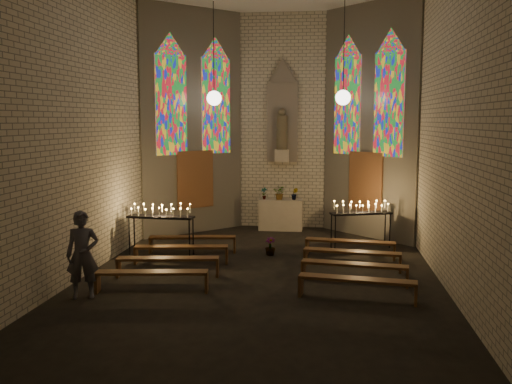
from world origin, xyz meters
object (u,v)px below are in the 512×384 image
aisle_flower_pot (270,246)px  visitor (83,255)px  altar (281,215)px  votive_stand_right (361,210)px  votive_stand_left (161,213)px

aisle_flower_pot → visitor: (-3.36, -4.08, 0.65)m
altar → aisle_flower_pot: bearing=-89.8°
aisle_flower_pot → visitor: 5.33m
aisle_flower_pot → votive_stand_right: bearing=25.8°
votive_stand_right → votive_stand_left: bearing=176.5°
votive_stand_right → visitor: size_ratio=0.99×
votive_stand_left → aisle_flower_pot: bearing=9.6°
visitor → altar: bearing=47.7°
aisle_flower_pot → visitor: size_ratio=0.27×
aisle_flower_pot → votive_stand_right: votive_stand_right is taller
votive_stand_left → visitor: bearing=-93.8°
votive_stand_right → visitor: visitor is taller
altar → visitor: 8.34m
altar → votive_stand_right: 3.45m
altar → aisle_flower_pot: (0.01, -3.55, -0.26)m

